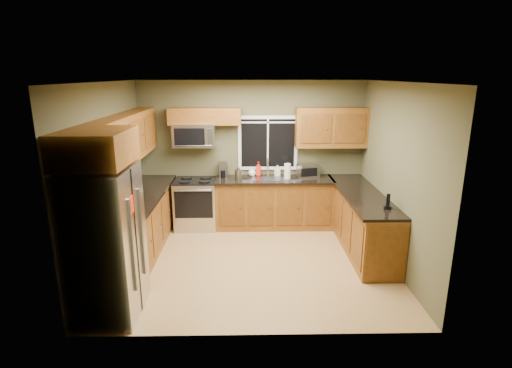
{
  "coord_description": "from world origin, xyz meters",
  "views": [
    {
      "loc": [
        -0.06,
        -5.63,
        2.81
      ],
      "look_at": [
        0.05,
        0.35,
        1.15
      ],
      "focal_mm": 28.0,
      "sensor_mm": 36.0,
      "label": 1
    }
  ],
  "objects_px": {
    "soap_bottle_a": "(258,169)",
    "soap_bottle_b": "(277,171)",
    "coffee_maker": "(223,170)",
    "paper_towel_roll": "(287,171)",
    "toaster_oven": "(308,171)",
    "cordless_phone": "(388,204)",
    "kettle": "(239,174)",
    "soap_bottle_c": "(252,171)",
    "refrigerator": "(106,243)",
    "microwave": "(194,135)",
    "range": "(196,203)"
  },
  "relations": [
    {
      "from": "kettle",
      "to": "microwave",
      "type": "bearing_deg",
      "value": 165.77
    },
    {
      "from": "paper_towel_roll",
      "to": "cordless_phone",
      "type": "bearing_deg",
      "value": -53.57
    },
    {
      "from": "kettle",
      "to": "soap_bottle_b",
      "type": "relative_size",
      "value": 1.22
    },
    {
      "from": "paper_towel_roll",
      "to": "soap_bottle_c",
      "type": "xyz_separation_m",
      "value": [
        -0.65,
        0.2,
        -0.05
      ]
    },
    {
      "from": "microwave",
      "to": "paper_towel_roll",
      "type": "bearing_deg",
      "value": -4.31
    },
    {
      "from": "coffee_maker",
      "to": "refrigerator",
      "type": "bearing_deg",
      "value": -112.14
    },
    {
      "from": "cordless_phone",
      "to": "soap_bottle_a",
      "type": "bearing_deg",
      "value": 132.79
    },
    {
      "from": "cordless_phone",
      "to": "range",
      "type": "bearing_deg",
      "value": 149.96
    },
    {
      "from": "range",
      "to": "cordless_phone",
      "type": "height_order",
      "value": "cordless_phone"
    },
    {
      "from": "kettle",
      "to": "soap_bottle_c",
      "type": "bearing_deg",
      "value": 48.36
    },
    {
      "from": "soap_bottle_a",
      "to": "soap_bottle_b",
      "type": "xyz_separation_m",
      "value": [
        0.36,
        0.0,
        -0.04
      ]
    },
    {
      "from": "range",
      "to": "coffee_maker",
      "type": "bearing_deg",
      "value": 18.57
    },
    {
      "from": "kettle",
      "to": "soap_bottle_a",
      "type": "relative_size",
      "value": 0.89
    },
    {
      "from": "coffee_maker",
      "to": "soap_bottle_c",
      "type": "relative_size",
      "value": 1.51
    },
    {
      "from": "microwave",
      "to": "soap_bottle_a",
      "type": "height_order",
      "value": "microwave"
    },
    {
      "from": "refrigerator",
      "to": "soap_bottle_a",
      "type": "distance_m",
      "value": 3.53
    },
    {
      "from": "microwave",
      "to": "coffee_maker",
      "type": "bearing_deg",
      "value": 3.87
    },
    {
      "from": "soap_bottle_b",
      "to": "coffee_maker",
      "type": "bearing_deg",
      "value": -176.65
    },
    {
      "from": "soap_bottle_c",
      "to": "microwave",
      "type": "bearing_deg",
      "value": -175.97
    },
    {
      "from": "coffee_maker",
      "to": "paper_towel_roll",
      "type": "distance_m",
      "value": 1.2
    },
    {
      "from": "coffee_maker",
      "to": "kettle",
      "type": "height_order",
      "value": "coffee_maker"
    },
    {
      "from": "paper_towel_roll",
      "to": "toaster_oven",
      "type": "bearing_deg",
      "value": 19.06
    },
    {
      "from": "microwave",
      "to": "soap_bottle_b",
      "type": "distance_m",
      "value": 1.68
    },
    {
      "from": "cordless_phone",
      "to": "paper_towel_roll",
      "type": "bearing_deg",
      "value": 126.43
    },
    {
      "from": "soap_bottle_a",
      "to": "paper_towel_roll",
      "type": "bearing_deg",
      "value": -22.77
    },
    {
      "from": "coffee_maker",
      "to": "cordless_phone",
      "type": "height_order",
      "value": "coffee_maker"
    },
    {
      "from": "refrigerator",
      "to": "microwave",
      "type": "bearing_deg",
      "value": 76.66
    },
    {
      "from": "range",
      "to": "soap_bottle_c",
      "type": "distance_m",
      "value": 1.21
    },
    {
      "from": "paper_towel_roll",
      "to": "cordless_phone",
      "type": "height_order",
      "value": "paper_towel_roll"
    },
    {
      "from": "microwave",
      "to": "paper_towel_roll",
      "type": "relative_size",
      "value": 2.45
    },
    {
      "from": "soap_bottle_b",
      "to": "cordless_phone",
      "type": "distance_m",
      "value": 2.43
    },
    {
      "from": "refrigerator",
      "to": "microwave",
      "type": "xyz_separation_m",
      "value": [
        0.69,
        2.91,
        0.83
      ]
    },
    {
      "from": "toaster_oven",
      "to": "paper_towel_roll",
      "type": "xyz_separation_m",
      "value": [
        -0.4,
        -0.14,
        0.02
      ]
    },
    {
      "from": "toaster_oven",
      "to": "refrigerator",
      "type": "bearing_deg",
      "value": -133.75
    },
    {
      "from": "toaster_oven",
      "to": "soap_bottle_a",
      "type": "xyz_separation_m",
      "value": [
        -0.93,
        0.08,
        0.02
      ]
    },
    {
      "from": "paper_towel_roll",
      "to": "soap_bottle_a",
      "type": "distance_m",
      "value": 0.57
    },
    {
      "from": "range",
      "to": "microwave",
      "type": "distance_m",
      "value": 1.27
    },
    {
      "from": "paper_towel_roll",
      "to": "soap_bottle_c",
      "type": "relative_size",
      "value": 1.77
    },
    {
      "from": "kettle",
      "to": "toaster_oven",
      "type": "bearing_deg",
      "value": 9.38
    },
    {
      "from": "toaster_oven",
      "to": "coffee_maker",
      "type": "xyz_separation_m",
      "value": [
        -1.6,
        0.02,
        0.01
      ]
    },
    {
      "from": "microwave",
      "to": "refrigerator",
      "type": "bearing_deg",
      "value": -103.34
    },
    {
      "from": "soap_bottle_a",
      "to": "soap_bottle_b",
      "type": "height_order",
      "value": "soap_bottle_a"
    },
    {
      "from": "refrigerator",
      "to": "toaster_oven",
      "type": "height_order",
      "value": "refrigerator"
    },
    {
      "from": "range",
      "to": "paper_towel_roll",
      "type": "relative_size",
      "value": 3.02
    },
    {
      "from": "coffee_maker",
      "to": "paper_towel_roll",
      "type": "bearing_deg",
      "value": -7.76
    },
    {
      "from": "soap_bottle_b",
      "to": "paper_towel_roll",
      "type": "bearing_deg",
      "value": -52.62
    },
    {
      "from": "toaster_oven",
      "to": "paper_towel_roll",
      "type": "bearing_deg",
      "value": -160.94
    },
    {
      "from": "refrigerator",
      "to": "microwave",
      "type": "distance_m",
      "value": 3.1
    },
    {
      "from": "soap_bottle_a",
      "to": "soap_bottle_b",
      "type": "bearing_deg",
      "value": 0.0
    },
    {
      "from": "toaster_oven",
      "to": "microwave",
      "type": "bearing_deg",
      "value": -179.7
    }
  ]
}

